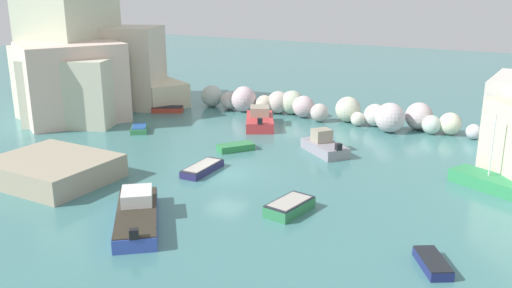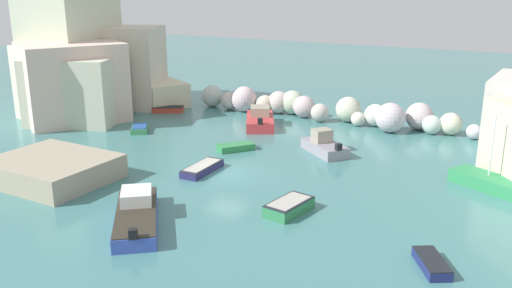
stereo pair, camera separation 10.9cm
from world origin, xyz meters
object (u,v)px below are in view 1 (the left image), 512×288
moored_boat_2 (236,147)px  moored_boat_10 (139,129)px  moored_boat_0 (52,174)px  moored_boat_6 (168,109)px  moored_boat_4 (202,168)px  channel_buoy (323,131)px  moored_boat_9 (324,146)px  moored_boat_1 (260,120)px  moored_boat_7 (137,213)px  moored_boat_3 (432,263)px  moored_boat_5 (488,181)px  stone_dock (52,169)px  moored_boat_8 (290,206)px

moored_boat_2 → moored_boat_10: (-10.19, 0.75, 0.01)m
moored_boat_0 → moored_boat_6: moored_boat_6 is taller
moored_boat_4 → moored_boat_6: (-13.12, 13.45, -0.00)m
channel_buoy → moored_boat_9: 5.24m
moored_boat_1 → moored_boat_7: bearing=161.6°
moored_boat_3 → moored_boat_6: bearing=-153.8°
moored_boat_3 → moored_boat_5: moored_boat_5 is taller
moored_boat_0 → moored_boat_10: 12.31m
moored_boat_0 → moored_boat_2: bearing=3.6°
stone_dock → moored_boat_7: 9.60m
moored_boat_0 → moored_boat_9: (13.99, 13.95, 0.29)m
stone_dock → moored_boat_8: (16.01, 2.66, -0.41)m
moored_boat_10 → moored_boat_2: bearing=50.7°
moored_boat_5 → moored_boat_2: bearing=-151.6°
moored_boat_1 → moored_boat_10: bearing=99.6°
moored_boat_0 → moored_boat_7: bearing=-68.3°
moored_boat_2 → moored_boat_10: moored_boat_10 is taller
moored_boat_8 → stone_dock: bearing=109.1°
moored_boat_1 → moored_boat_8: moored_boat_1 is taller
moored_boat_1 → moored_boat_8: bearing=-175.4°
moored_boat_2 → moored_boat_1: bearing=-129.0°
moored_boat_4 → moored_boat_9: (5.77, 8.15, 0.29)m
moored_boat_2 → moored_boat_9: 6.85m
moored_boat_0 → moored_boat_4: 10.06m
moored_boat_5 → moored_boat_6: moored_boat_5 is taller
moored_boat_4 → moored_boat_6: 18.79m
moored_boat_5 → moored_boat_7: 21.94m
stone_dock → moored_boat_0: bearing=149.5°
moored_boat_3 → moored_boat_9: bearing=-173.0°
moored_boat_6 → moored_boat_2: bearing=-60.5°
moored_boat_1 → moored_boat_10: moored_boat_1 is taller
moored_boat_0 → moored_boat_5: (25.93, 11.94, 0.14)m
moored_boat_10 → moored_boat_7: bearing=4.3°
stone_dock → moored_boat_2: size_ratio=2.50×
moored_boat_4 → moored_boat_6: moored_boat_6 is taller
moored_boat_1 → channel_buoy: bearing=-116.9°
moored_boat_2 → moored_boat_6: moored_boat_6 is taller
moored_boat_2 → moored_boat_4: (0.54, -5.49, 0.03)m
channel_buoy → moored_boat_0: channel_buoy is taller
channel_buoy → moored_boat_6: channel_buoy is taller
moored_boat_4 → moored_boat_5: (17.71, 6.13, 0.14)m
stone_dock → channel_buoy: (11.56, 19.02, -0.49)m
moored_boat_1 → moored_boat_7: moored_boat_1 is taller
moored_boat_5 → moored_boat_6: bearing=-167.0°
moored_boat_2 → moored_boat_10: 10.22m
moored_boat_0 → moored_boat_6: 19.87m
stone_dock → moored_boat_9: bearing=46.3°
moored_boat_9 → moored_boat_4: bearing=92.8°
stone_dock → moored_boat_2: 13.64m
moored_boat_2 → moored_boat_3: 20.71m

